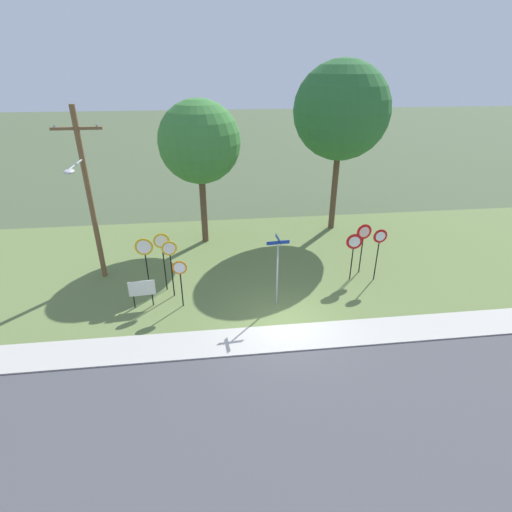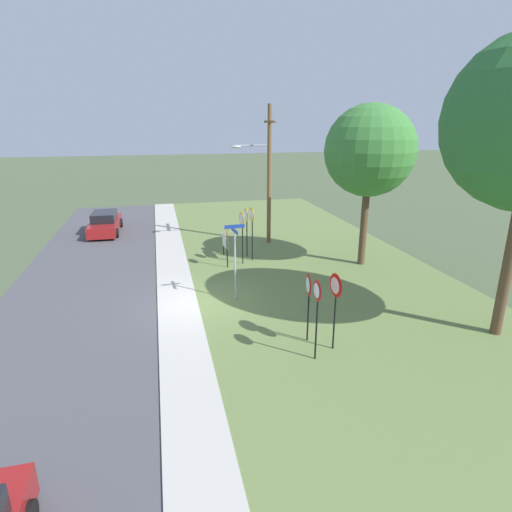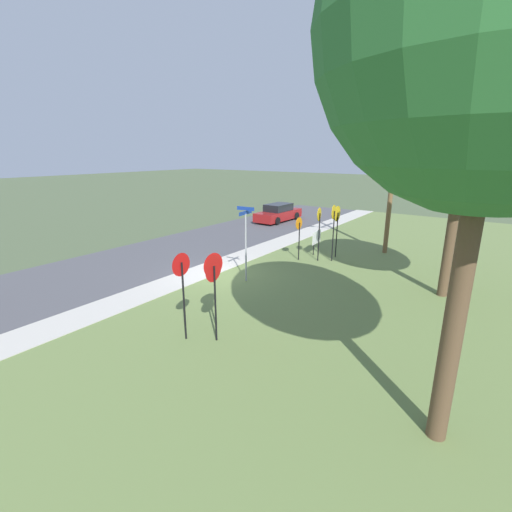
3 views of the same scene
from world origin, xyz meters
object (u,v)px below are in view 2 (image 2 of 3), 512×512
object	(u,v)px
yield_sign_far_left	(335,293)
oak_tree_left	(370,151)
stop_sign_near_right	(242,227)
stop_sign_far_center	(226,237)
street_name_post	(235,256)
notice_board	(225,242)
yield_sign_near_right	(317,301)
utility_pole	(266,170)
parked_hatchback_near	(105,223)
stop_sign_near_left	(252,223)
yield_sign_near_left	(308,291)
stop_sign_far_left	(246,221)

from	to	relation	value
yield_sign_far_left	oak_tree_left	world-z (taller)	oak_tree_left
stop_sign_near_right	stop_sign_far_center	bearing A→B (deg)	-73.67
street_name_post	notice_board	bearing A→B (deg)	170.26
stop_sign_near_right	yield_sign_near_right	size ratio (longest dim) A/B	1.03
oak_tree_left	utility_pole	bearing A→B (deg)	-142.68
yield_sign_near_right	notice_board	bearing A→B (deg)	-174.65
stop_sign_far_center	street_name_post	bearing A→B (deg)	-3.94
street_name_post	yield_sign_near_right	bearing A→B (deg)	12.15
stop_sign_far_center	parked_hatchback_near	xyz separation A→B (m)	(-8.77, -6.67, -0.96)
stop_sign_near_right	stop_sign_far_center	distance (m)	1.05
yield_sign_far_left	oak_tree_left	distance (m)	9.77
stop_sign_near_left	street_name_post	size ratio (longest dim) A/B	0.89
stop_sign_far_center	parked_hatchback_near	distance (m)	11.06
notice_board	yield_sign_near_left	bearing A→B (deg)	2.35
stop_sign_far_center	oak_tree_left	distance (m)	8.05
yield_sign_near_left	oak_tree_left	size ratio (longest dim) A/B	0.30
stop_sign_near_left	oak_tree_left	distance (m)	6.73
yield_sign_near_right	stop_sign_near_left	bearing A→B (deg)	178.44
parked_hatchback_near	notice_board	bearing A→B (deg)	45.23
street_name_post	yield_sign_near_left	bearing A→B (deg)	18.65
street_name_post	oak_tree_left	bearing A→B (deg)	108.22
stop_sign_far_center	utility_pole	bearing A→B (deg)	142.86
stop_sign_far_left	yield_sign_far_left	bearing A→B (deg)	2.70
stop_sign_near_left	street_name_post	xyz separation A→B (m)	(4.84, -1.77, -0.17)
stop_sign_far_center	yield_sign_far_left	world-z (taller)	yield_sign_far_left
stop_sign_near_left	parked_hatchback_near	bearing A→B (deg)	-141.92
stop_sign_far_left	yield_sign_far_left	world-z (taller)	stop_sign_far_left
street_name_post	notice_board	world-z (taller)	street_name_post
stop_sign_far_left	parked_hatchback_near	bearing A→B (deg)	-133.12
stop_sign_near_left	stop_sign_near_right	bearing A→B (deg)	-65.28
notice_board	oak_tree_left	size ratio (longest dim) A/B	0.16
oak_tree_left	parked_hatchback_near	xyz separation A→B (m)	(-9.77, -13.52, -5.07)
utility_pole	notice_board	size ratio (longest dim) A/B	6.36
stop_sign_far_left	yield_sign_near_left	xyz separation A→B (m)	(9.49, 0.05, -0.19)
stop_sign_far_left	yield_sign_near_right	distance (m)	10.64
utility_pole	stop_sign_far_center	bearing A→B (deg)	-37.54
yield_sign_far_left	stop_sign_far_left	bearing A→B (deg)	177.70
notice_board	parked_hatchback_near	size ratio (longest dim) A/B	0.27
yield_sign_near_right	street_name_post	size ratio (longest dim) A/B	0.83
stop_sign_near_left	stop_sign_near_right	world-z (taller)	stop_sign_near_left
stop_sign_near_left	oak_tree_left	xyz separation A→B (m)	(1.80, 5.38, 3.62)
street_name_post	oak_tree_left	xyz separation A→B (m)	(-3.04, 7.16, 3.79)
yield_sign_near_right	stop_sign_near_right	bearing A→B (deg)	-178.05
stop_sign_near_left	stop_sign_far_left	distance (m)	0.77
stop_sign_far_center	yield_sign_far_left	bearing A→B (deg)	13.57
stop_sign_near_left	yield_sign_near_left	bearing A→B (deg)	-8.08
stop_sign_far_left	yield_sign_near_left	bearing A→B (deg)	-0.84
stop_sign_far_left	stop_sign_far_center	world-z (taller)	stop_sign_far_left
stop_sign_near_left	yield_sign_near_left	distance (m)	8.75
yield_sign_far_left	utility_pole	distance (m)	12.87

